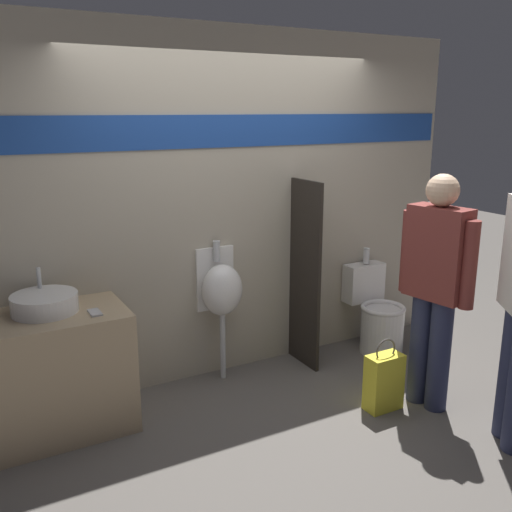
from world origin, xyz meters
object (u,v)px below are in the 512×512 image
Objects in this scene: cell_phone at (95,312)px; toilet at (377,317)px; sink_basin at (45,303)px; urinal_near_counter at (221,290)px; shopping_bag at (384,381)px; person_with_lanyard at (435,283)px.

cell_phone is 2.53m from toilet.
sink_basin is 0.38× the size of urinal_near_counter.
urinal_near_counter reaches higher than sink_basin.
cell_phone is (0.27, -0.18, -0.06)m from sink_basin.
cell_phone is 2.06m from shopping_bag.
toilet is at bearing 2.69° from cell_phone.
sink_basin reaches higher than toilet.
toilet reaches higher than shopping_bag.
toilet is at bearing 52.08° from shopping_bag.
urinal_near_counter is (1.31, 0.11, -0.15)m from sink_basin.
toilet is 1.67× the size of shopping_bag.
person_with_lanyard is (1.12, -1.11, 0.19)m from urinal_near_counter.
cell_phone is 0.26× the size of shopping_bag.
shopping_bag is (-0.32, 0.10, -0.72)m from person_with_lanyard.
person_with_lanyard is 3.13× the size of shopping_bag.
sink_basin is 0.25× the size of person_with_lanyard.
sink_basin reaches higher than shopping_bag.
cell_phone reaches higher than shopping_bag.
person_with_lanyard is at bearing -109.23° from toilet.
sink_basin reaches higher than cell_phone.
cell_phone is 0.13× the size of urinal_near_counter.
person_with_lanyard is at bearing -20.80° from cell_phone.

